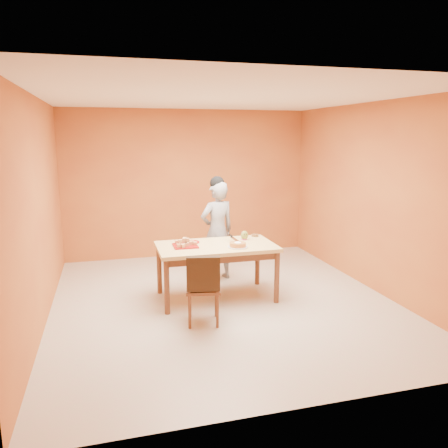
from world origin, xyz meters
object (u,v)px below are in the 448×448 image
object	(u,v)px
dining_table	(216,252)
egg_ornament	(245,235)
red_dinner_plate	(191,242)
checker_tin	(255,235)
magenta_glass	(244,236)
dining_chair	(203,287)
person	(217,231)
pastry_platter	(185,246)
sponge_cake	(238,245)

from	to	relation	value
dining_table	egg_ornament	size ratio (longest dim) A/B	12.24
red_dinner_plate	egg_ornament	size ratio (longest dim) A/B	1.79
egg_ornament	checker_tin	distance (m)	0.28
dining_table	magenta_glass	distance (m)	0.52
dining_chair	checker_tin	distance (m)	1.57
person	egg_ornament	xyz separation A→B (m)	(0.24, -0.62, 0.05)
checker_tin	egg_ornament	bearing A→B (deg)	-142.05
person	checker_tin	distance (m)	0.64
pastry_platter	checker_tin	size ratio (longest dim) A/B	3.05
dining_table	person	world-z (taller)	person
red_dinner_plate	checker_tin	world-z (taller)	checker_tin
person	red_dinner_plate	bearing A→B (deg)	33.37
person	egg_ornament	world-z (taller)	person
pastry_platter	magenta_glass	size ratio (longest dim) A/B	2.89
dining_table	egg_ornament	xyz separation A→B (m)	(0.46, 0.18, 0.16)
dining_chair	red_dinner_plate	bearing A→B (deg)	98.76
dining_chair	sponge_cake	world-z (taller)	dining_chair
person	pastry_platter	size ratio (longest dim) A/B	4.84
magenta_glass	checker_tin	xyz separation A→B (m)	(0.22, 0.16, -0.04)
dining_chair	person	bearing A→B (deg)	81.41
magenta_glass	red_dinner_plate	bearing A→B (deg)	178.72
dining_table	checker_tin	distance (m)	0.77
dining_chair	checker_tin	xyz separation A→B (m)	(1.03, 1.13, 0.32)
person	sponge_cake	world-z (taller)	person
dining_table	egg_ornament	distance (m)	0.52
dining_table	red_dinner_plate	size ratio (longest dim) A/B	6.82
person	dining_chair	bearing A→B (deg)	55.34
magenta_glass	dining_table	bearing A→B (deg)	-157.18
sponge_cake	checker_tin	size ratio (longest dim) A/B	2.10
dining_table	sponge_cake	world-z (taller)	sponge_cake
person	sponge_cake	bearing A→B (deg)	76.76
sponge_cake	red_dinner_plate	bearing A→B (deg)	143.11
dining_table	dining_chair	world-z (taller)	dining_chair
sponge_cake	magenta_glass	world-z (taller)	magenta_glass
dining_table	egg_ornament	bearing A→B (deg)	21.35
checker_tin	dining_table	bearing A→B (deg)	-152.76
person	checker_tin	size ratio (longest dim) A/B	14.79
sponge_cake	egg_ornament	size ratio (longest dim) A/B	1.68
sponge_cake	magenta_glass	distance (m)	0.45
dining_chair	magenta_glass	bearing A→B (deg)	61.38
dining_chair	magenta_glass	distance (m)	1.32
dining_table	person	xyz separation A→B (m)	(0.22, 0.80, 0.11)
dining_table	magenta_glass	size ratio (longest dim) A/B	14.49
magenta_glass	checker_tin	bearing A→B (deg)	35.57
dining_chair	checker_tin	bearing A→B (deg)	58.90
person	magenta_glass	world-z (taller)	person
dining_table	checker_tin	xyz separation A→B (m)	(0.68, 0.35, 0.11)
dining_chair	sponge_cake	bearing A→B (deg)	55.21
red_dinner_plate	checker_tin	bearing A→B (deg)	7.93
sponge_cake	egg_ornament	world-z (taller)	egg_ornament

